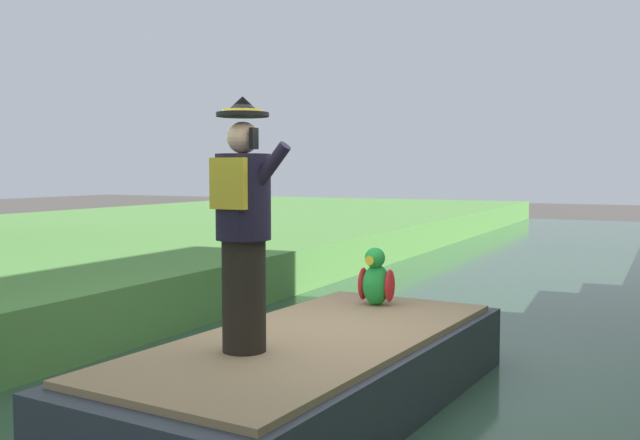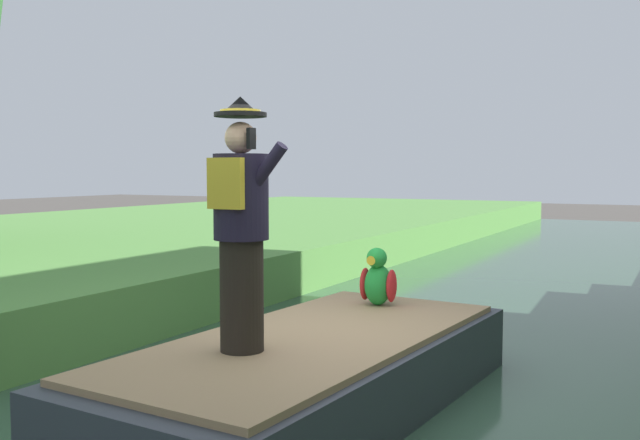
# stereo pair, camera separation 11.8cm
# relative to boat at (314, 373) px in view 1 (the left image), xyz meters

# --- Properties ---
(ground_plane) EXTENTS (80.00, 80.00, 0.00)m
(ground_plane) POSITION_rel_boat_xyz_m (0.00, 0.14, -0.40)
(ground_plane) COLOR #4C4742
(canal_water) EXTENTS (5.28, 48.00, 0.10)m
(canal_water) POSITION_rel_boat_xyz_m (0.00, 0.14, -0.35)
(canal_water) COLOR #33513D
(canal_water) RESTS_ON ground
(boat) EXTENTS (2.09, 4.32, 0.61)m
(boat) POSITION_rel_boat_xyz_m (0.00, 0.00, 0.00)
(boat) COLOR #333842
(boat) RESTS_ON canal_water
(person_pirate) EXTENTS (0.61, 0.42, 1.85)m
(person_pirate) POSITION_rel_boat_xyz_m (-0.22, -0.68, 1.23)
(person_pirate) COLOR black
(person_pirate) RESTS_ON boat
(parrot_plush) EXTENTS (0.36, 0.34, 0.57)m
(parrot_plush) POSITION_rel_boat_xyz_m (-0.04, 1.41, 0.55)
(parrot_plush) COLOR green
(parrot_plush) RESTS_ON boat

